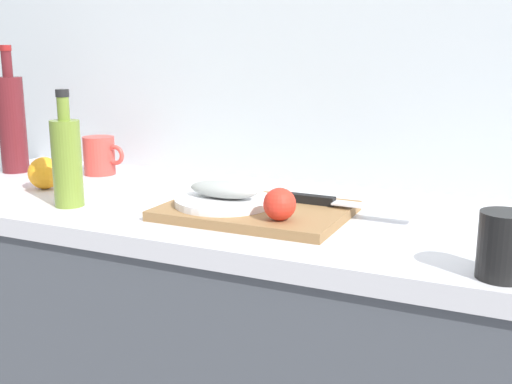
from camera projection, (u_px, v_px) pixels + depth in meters
back_wall at (342, 45)px, 1.53m from camera, size 3.20×0.05×2.50m
cutting_board at (256, 211)px, 1.28m from camera, size 0.38×0.28×0.02m
white_plate at (224, 201)px, 1.29m from camera, size 0.21×0.21×0.01m
fish_fillet at (224, 189)px, 1.28m from camera, size 0.15×0.07×0.04m
chef_knife at (334, 202)px, 1.28m from camera, size 0.29×0.04×0.02m
tomato_0 at (280, 204)px, 1.17m from camera, size 0.06×0.06×0.06m
olive_oil_bottle at (67, 160)px, 1.34m from camera, size 0.06×0.06×0.26m
wine_bottle at (12, 122)px, 1.72m from camera, size 0.07×0.07×0.35m
coffee_mug_0 at (506, 246)px, 0.91m from camera, size 0.12×0.08×0.10m
coffee_mug_1 at (100, 156)px, 1.70m from camera, size 0.13×0.09×0.11m
orange_0 at (44, 173)px, 1.53m from camera, size 0.08×0.08×0.08m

